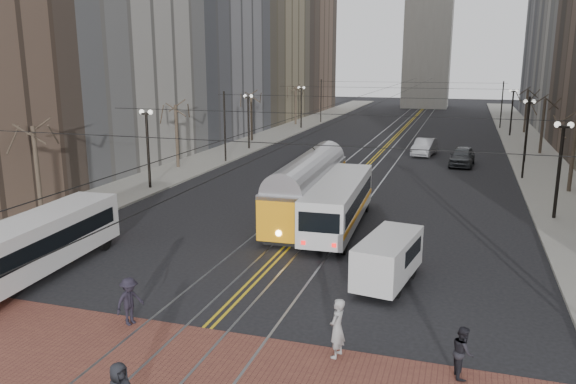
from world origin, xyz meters
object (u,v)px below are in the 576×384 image
Objects in this scene: sedan_grey at (462,156)px; pedestrian_b at (337,328)px; streetcar at (308,193)px; pedestrian_c at (463,352)px; cargo_van at (388,261)px; sedan_silver at (425,147)px; transit_bus at (32,249)px; rear_bus at (339,205)px; pedestrian_d at (130,301)px.

sedan_grey is 36.77m from pedestrian_b.
pedestrian_c is (9.16, -15.68, -0.69)m from streetcar.
cargo_van is 30.18m from sedan_grey.
streetcar reaches higher than sedan_silver.
cargo_van is 6.59m from pedestrian_b.
streetcar is at bearing 17.72° from pedestrian_c.
sedan_grey is 0.99× the size of sedan_silver.
streetcar reaches higher than transit_bus.
pedestrian_b reaches higher than pedestrian_c.
pedestrian_c is at bearing -55.68° from cargo_van.
sedan_grey is (6.40, 22.74, -0.54)m from rear_bus.
transit_bus is at bearing -126.11° from streetcar.
pedestrian_b is (3.03, -13.87, -0.40)m from rear_bus.
cargo_van reaches higher than sedan_silver.
sedan_grey is (2.64, 30.06, -0.18)m from cargo_van.
pedestrian_c is at bearing -61.95° from streetcar.
pedestrian_d is (6.51, -2.59, -0.43)m from transit_bus.
pedestrian_b is at bearing -14.24° from transit_bus.
sedan_silver is 42.10m from pedestrian_d.
rear_bus reaches higher than pedestrian_d.
pedestrian_d is at bearing -132.85° from cargo_van.
pedestrian_d is (-7.60, 0.00, -0.11)m from pedestrian_b.
sedan_grey is 38.22m from pedestrian_d.
streetcar is 16.57m from pedestrian_b.
sedan_grey reaches higher than sedan_silver.
cargo_van is at bearing -174.19° from pedestrian_b.
sedan_grey reaches higher than pedestrian_c.
streetcar is 7.93× the size of pedestrian_c.
transit_bus is 0.99× the size of rear_bus.
pedestrian_b is at bearing -82.07° from sedan_silver.
pedestrian_b is at bearing -70.08° from pedestrian_d.
transit_bus is 2.07× the size of sedan_silver.
pedestrian_d is (-7.29, -41.46, 0.05)m from sedan_silver.
sedan_grey is at bearing 58.96° from transit_bus.
transit_bus is at bearing -156.10° from cargo_van.
pedestrian_b is (-3.37, -36.61, 0.14)m from sedan_grey.
transit_bus is 15.76m from streetcar.
streetcar is 6.44× the size of pedestrian_b.
cargo_van is at bearing -80.80° from sedan_silver.
transit_bus is 2.24× the size of cargo_van.
sedan_grey is at bearing -45.30° from sedan_silver.
streetcar reaches higher than pedestrian_b.
cargo_van is 2.39× the size of pedestrian_b.
pedestrian_b reaches higher than sedan_grey.
cargo_van is 0.94× the size of sedan_grey.
sedan_silver is (5.02, 25.79, -0.66)m from streetcar.
cargo_van is 2.94× the size of pedestrian_c.
transit_bus is 15.81m from rear_bus.
pedestrian_d is (-4.57, -13.87, -0.50)m from rear_bus.
transit_bus reaches higher than cargo_van.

